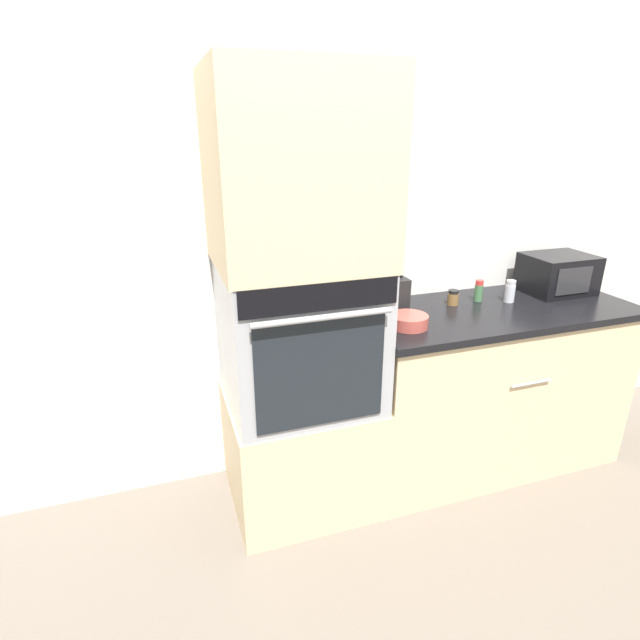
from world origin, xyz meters
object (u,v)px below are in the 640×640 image
condiment_jar_mid (510,291)px  condiment_jar_far (453,298)px  wall_oven (299,334)px  knife_block (395,296)px  bowl (409,321)px  condiment_jar_near (479,291)px  microwave (558,274)px

condiment_jar_mid → condiment_jar_far: bearing=169.8°
wall_oven → knife_block: bearing=9.3°
knife_block → bowl: (-0.02, -0.18, -0.06)m
condiment_jar_near → condiment_jar_mid: 0.16m
knife_block → condiment_jar_near: 0.50m
wall_oven → condiment_jar_near: (1.00, 0.11, 0.06)m
wall_oven → condiment_jar_mid: wall_oven is taller
microwave → condiment_jar_far: bearing=-179.8°
wall_oven → condiment_jar_mid: size_ratio=5.66×
wall_oven → knife_block: 0.52m
condiment_jar_far → microwave: bearing=0.2°
microwave → condiment_jar_mid: (-0.34, -0.06, -0.05)m
condiment_jar_mid → microwave: bearing=9.3°
condiment_jar_near → knife_block: bearing=-176.2°
wall_oven → condiment_jar_far: wall_oven is taller
condiment_jar_near → condiment_jar_mid: size_ratio=0.97×
wall_oven → condiment_jar_far: size_ratio=8.47×
wall_oven → knife_block: (0.50, 0.08, 0.10)m
wall_oven → knife_block: size_ratio=2.90×
knife_block → condiment_jar_near: bearing=3.8°
wall_oven → bowl: 0.49m
microwave → knife_block: bearing=-178.5°
condiment_jar_far → condiment_jar_mid: bearing=-10.2°
condiment_jar_near → condiment_jar_mid: bearing=-23.8°
microwave → wall_oven: bearing=-175.8°
condiment_jar_far → bowl: bearing=-150.4°
condiment_jar_near → condiment_jar_far: bearing=-176.6°
bowl → wall_oven: bearing=168.7°
wall_oven → condiment_jar_near: 1.00m
wall_oven → condiment_jar_far: bearing=7.2°
knife_block → condiment_jar_near: size_ratio=2.01×
wall_oven → bowl: size_ratio=3.71×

